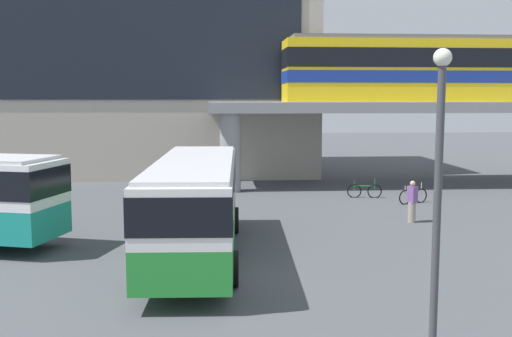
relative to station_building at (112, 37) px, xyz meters
The scene contains 9 objects.
ground_plane 20.51m from the station_building, 66.73° to the right, with size 120.00×120.00×0.00m, color #47494F.
station_building is the anchor object (origin of this frame).
elevated_platform 24.91m from the station_building, 19.65° to the right, with size 32.38×6.05×4.95m.
train 22.73m from the station_building, 21.27° to the right, with size 19.76×2.96×3.84m.
bus_main 26.10m from the station_building, 75.24° to the right, with size 3.13×11.15×3.22m.
bicycle_green 21.73m from the station_building, 41.32° to the right, with size 1.78×0.35×1.04m.
bicycle_silver 24.21m from the station_building, 41.47° to the right, with size 1.66×0.77×1.04m.
pedestrian_by_bike_rack 26.06m from the station_building, 51.71° to the right, with size 0.40×0.47×1.76m.
lamp_post 34.51m from the station_building, 70.46° to the right, with size 0.36×0.36×6.16m.
Camera 1 is at (-0.31, -16.85, 5.22)m, focal length 42.31 mm.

